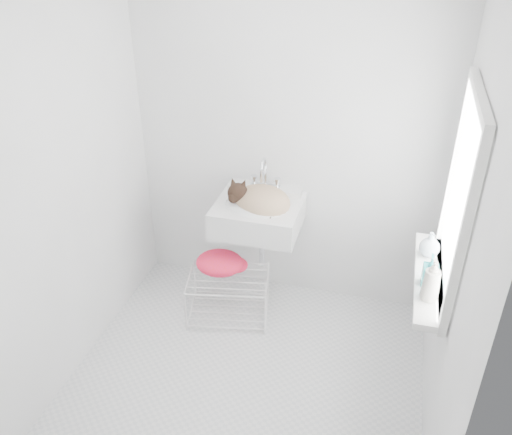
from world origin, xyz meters
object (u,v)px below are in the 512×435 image
(cat, at_px, (260,200))
(bottle_c, at_px, (428,255))
(wire_rack, at_px, (229,298))
(bottle_b, at_px, (428,284))
(bottle_a, at_px, (428,299))
(sink, at_px, (258,203))

(cat, xyz_separation_m, bottle_c, (1.12, -0.32, -0.04))
(wire_rack, xyz_separation_m, bottle_b, (1.30, -0.41, 0.70))
(bottle_c, bearing_deg, bottle_b, -90.00)
(wire_rack, bearing_deg, bottle_b, -17.70)
(wire_rack, bearing_deg, bottle_c, -5.35)
(bottle_a, xyz_separation_m, bottle_c, (0.00, 0.42, 0.00))
(bottle_a, bearing_deg, bottle_c, 90.00)
(cat, bearing_deg, bottle_b, -19.67)
(bottle_a, bearing_deg, cat, 146.37)
(sink, xyz_separation_m, bottle_b, (1.13, -0.63, 0.00))
(sink, relative_size, cat, 1.32)
(wire_rack, distance_m, bottle_b, 1.53)
(bottle_a, bearing_deg, wire_rack, 157.21)
(bottle_b, height_order, bottle_c, bottle_b)
(sink, relative_size, bottle_b, 3.32)
(sink, height_order, bottle_a, sink)
(sink, height_order, wire_rack, sink)
(bottle_b, bearing_deg, cat, 151.27)
(bottle_c, bearing_deg, wire_rack, 174.65)
(sink, bearing_deg, bottle_c, -16.61)
(cat, xyz_separation_m, bottle_a, (1.12, -0.75, -0.04))
(sink, relative_size, wire_rack, 1.05)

